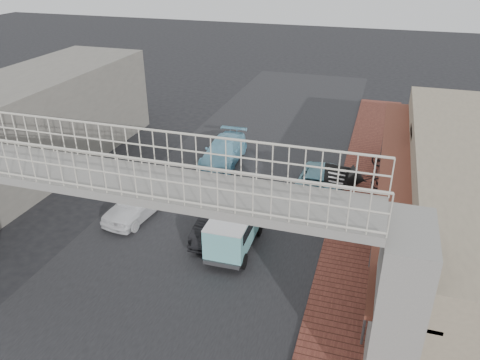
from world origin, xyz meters
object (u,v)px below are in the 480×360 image
Objects in this scene: angkot_far at (224,151)px; street_clock at (391,295)px; white_hatchback at (138,202)px; arrow_sign at (355,179)px; angkot_curb at (321,181)px; dark_sedan at (225,215)px; angkot_van at (234,226)px; motorcycle_near at (365,179)px; motorcycle_far at (388,159)px.

angkot_far is 15.38m from street_clock.
white_hatchback is at bearing -107.47° from angkot_far.
street_clock is 1.05× the size of arrow_sign.
arrow_sign reaches higher than angkot_curb.
dark_sedan is at bearing 154.78° from street_clock.
angkot_van is (0.80, -1.18, 0.32)m from dark_sedan.
street_clock is (3.22, -10.11, 1.98)m from angkot_curb.
motorcycle_near is (7.83, -1.10, -0.08)m from angkot_far.
street_clock is (5.82, -4.39, 1.60)m from angkot_van.
angkot_curb is 1.43× the size of angkot_van.
street_clock reaches higher than motorcycle_near.
white_hatchback is at bearing 165.24° from angkot_van.
street_clock reaches higher than angkot_van.
angkot_far is at bearing 141.08° from street_clock.
angkot_van is at bearing 142.99° from motorcycle_near.
angkot_curb is 6.19m from angkot_far.
street_clock is at bearing -176.75° from motorcycle_near.
arrow_sign is at bearing 116.89° from street_clock.
arrow_sign is (-0.34, -4.08, 1.88)m from motorcycle_near.
angkot_curb is 6.29m from angkot_van.
white_hatchback is at bearing -161.33° from arrow_sign.
angkot_van reaches higher than dark_sedan.
dark_sedan is 1.56× the size of arrow_sign.
motorcycle_near is (4.65, 6.82, -0.48)m from angkot_van.
dark_sedan is 5.66m from angkot_curb.
angkot_van is 7.47m from street_clock.
dark_sedan is 10.54m from motorcycle_far.
arrow_sign is at bearing 16.60° from dark_sedan.
dark_sedan is 1.32× the size of angkot_van.
arrow_sign is (5.10, 1.55, 1.72)m from dark_sedan.
white_hatchback is 6.92m from angkot_far.
angkot_van is at bearing -138.08° from arrow_sign.
street_clock reaches higher than arrow_sign.
white_hatchback is 13.48m from motorcycle_far.
angkot_far is 2.48× the size of motorcycle_near.
angkot_curb is (7.57, 4.48, 0.02)m from white_hatchback.
angkot_curb is at bearing 129.28° from arrow_sign.
dark_sedan is 7.84m from motorcycle_near.
motorcycle_near is at bearing 110.86° from street_clock.
street_clock reaches higher than angkot_curb.
motorcycle_near is (5.45, 5.63, -0.16)m from dark_sedan.
angkot_van reaches higher than white_hatchback.
angkot_van is (-2.60, -5.72, 0.38)m from angkot_curb.
angkot_curb is 2.76× the size of motorcycle_far.
white_hatchback is 11.12m from motorcycle_near.
motorcycle_far is (8.87, 1.57, -0.03)m from angkot_far.
street_clock is (10.79, -5.63, 2.00)m from white_hatchback.
white_hatchback is 5.14m from angkot_van.
dark_sedan is 1.46m from angkot_van.
motorcycle_far is at bearing 58.26° from angkot_van.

